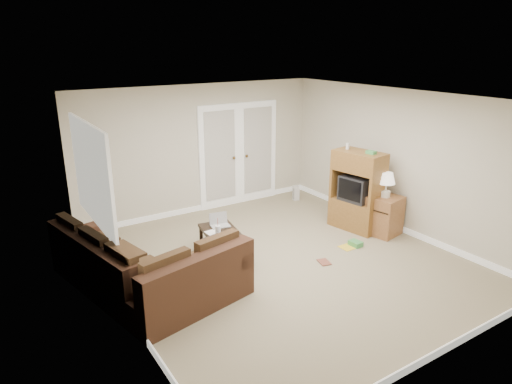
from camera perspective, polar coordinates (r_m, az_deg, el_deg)
floor at (r=7.17m, az=3.30°, el=-8.65°), size 5.50×5.50×0.00m
ceiling at (r=6.44m, az=3.71°, el=11.61°), size 5.00×5.50×0.02m
wall_left at (r=5.67m, az=-17.41°, el=-3.20°), size 0.02×5.50×2.50m
wall_right at (r=8.37m, az=17.48°, el=3.65°), size 0.02×5.50×2.50m
wall_back at (r=8.98m, az=-6.94°, el=5.32°), size 5.00×0.02×2.50m
wall_front at (r=4.91m, az=22.91°, el=-7.21°), size 5.00×0.02×2.50m
baseboards at (r=7.15m, az=3.31°, el=-8.29°), size 5.00×5.50×0.10m
french_doors at (r=9.39m, az=-2.12°, el=4.67°), size 1.80×0.05×2.13m
window_left at (r=6.51m, az=-19.80°, el=2.10°), size 0.05×1.92×1.42m
sectional_sofa at (r=6.34m, az=-13.93°, el=-9.86°), size 2.20×2.68×0.79m
coffee_table at (r=7.22m, az=-4.15°, el=-6.45°), size 0.69×1.10×0.70m
tv_armoire at (r=8.33m, az=12.53°, el=0.21°), size 0.64×0.96×1.53m
side_cabinet at (r=8.31m, az=15.66°, el=-2.43°), size 0.63×0.63×1.12m
space_heater at (r=9.81m, az=5.02°, el=-0.12°), size 0.15×0.13×0.31m
floor_magazine at (r=7.78m, az=11.51°, el=-6.73°), size 0.30×0.24×0.01m
floor_greenbox at (r=7.83m, az=12.33°, el=-6.31°), size 0.17×0.22×0.08m
floor_book at (r=7.16m, az=7.92°, el=-8.77°), size 0.21×0.26×0.02m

